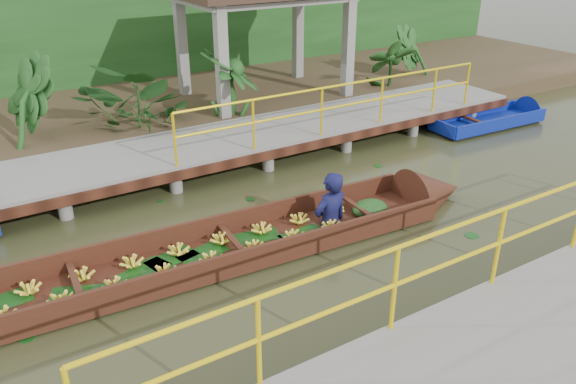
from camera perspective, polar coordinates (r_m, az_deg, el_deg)
ground at (r=9.03m, az=1.07°, el=-4.76°), size 80.00×80.00×0.00m
land_strip at (r=15.29m, az=-14.49°, el=8.21°), size 30.00×8.00×0.45m
far_dock at (r=11.58m, az=-8.08°, el=4.62°), size 16.00×2.06×1.66m
pavilion at (r=14.85m, az=-2.47°, el=18.72°), size 4.40×3.00×3.00m
foliage_backdrop at (r=17.27m, az=-17.89°, el=15.78°), size 30.00×0.80×4.00m
vendor_boat at (r=8.28m, az=-10.86°, el=-6.34°), size 11.36×1.78×2.31m
moored_blue_boat at (r=15.53m, az=21.74°, el=7.17°), size 3.60×1.11×0.85m
tropical_plants at (r=13.44m, az=-7.10°, el=10.96°), size 14.25×1.25×1.56m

